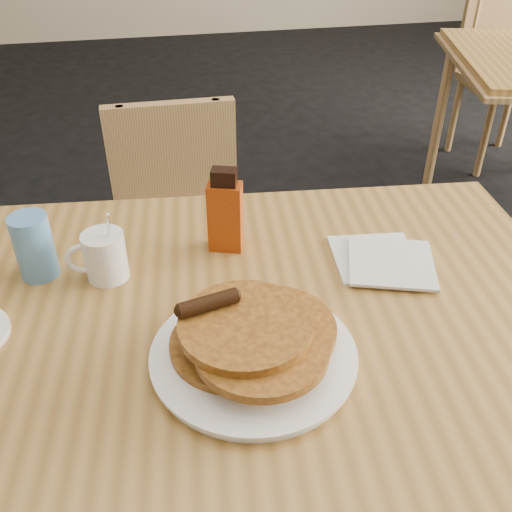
% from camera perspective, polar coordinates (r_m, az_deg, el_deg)
% --- Properties ---
extents(main_table, '(1.41, 1.02, 0.75)m').
position_cam_1_polar(main_table, '(1.01, -3.29, -7.74)').
color(main_table, '#A7793B').
rests_on(main_table, floor).
extents(chair_main_far, '(0.38, 0.38, 0.83)m').
position_cam_1_polar(chair_main_far, '(1.73, -7.60, 3.38)').
color(chair_main_far, tan).
rests_on(chair_main_far, floor).
extents(chair_neighbor_far, '(0.44, 0.44, 0.89)m').
position_cam_1_polar(chair_neighbor_far, '(3.40, 23.39, 17.54)').
color(chair_neighbor_far, tan).
rests_on(chair_neighbor_far, floor).
extents(pancake_plate, '(0.32, 0.32, 0.10)m').
position_cam_1_polar(pancake_plate, '(0.88, -0.32, -8.91)').
color(pancake_plate, white).
rests_on(pancake_plate, main_table).
extents(coffee_mug, '(0.11, 0.08, 0.14)m').
position_cam_1_polar(coffee_mug, '(1.07, -14.98, 0.06)').
color(coffee_mug, white).
rests_on(coffee_mug, main_table).
extents(syrup_bottle, '(0.07, 0.06, 0.17)m').
position_cam_1_polar(syrup_bottle, '(1.10, -3.10, 4.33)').
color(syrup_bottle, maroon).
rests_on(syrup_bottle, main_table).
extents(napkin_stack, '(0.21, 0.22, 0.01)m').
position_cam_1_polar(napkin_stack, '(1.12, 12.59, -0.40)').
color(napkin_stack, silver).
rests_on(napkin_stack, main_table).
extents(blue_tumbler, '(0.08, 0.08, 0.12)m').
position_cam_1_polar(blue_tumbler, '(1.11, -21.31, 0.90)').
color(blue_tumbler, '#5691C9').
rests_on(blue_tumbler, main_table).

